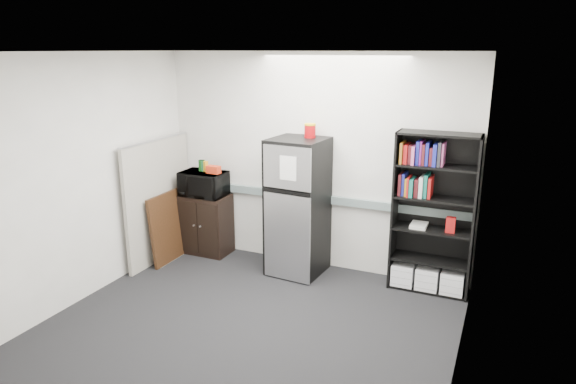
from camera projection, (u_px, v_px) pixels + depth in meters
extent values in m
plane|color=black|center=(250.00, 325.00, 5.24)|extent=(4.00, 4.00, 0.00)
cube|color=silver|center=(313.00, 162.00, 6.42)|extent=(4.00, 0.02, 2.70)
cube|color=silver|center=(468.00, 227.00, 4.10)|extent=(0.02, 3.50, 2.70)
cube|color=silver|center=(87.00, 178.00, 5.66)|extent=(0.02, 3.50, 2.70)
cube|color=white|center=(244.00, 51.00, 4.52)|extent=(4.00, 3.50, 0.02)
cube|color=slate|center=(312.00, 197.00, 6.52)|extent=(3.92, 0.05, 0.10)
cube|color=white|center=(287.00, 145.00, 6.50)|extent=(0.14, 0.00, 0.10)
cube|color=black|center=(395.00, 210.00, 5.95)|extent=(0.02, 0.34, 1.85)
cube|color=black|center=(474.00, 219.00, 5.61)|extent=(0.02, 0.34, 1.85)
cube|color=black|center=(435.00, 210.00, 5.92)|extent=(0.90, 0.02, 1.85)
cube|color=black|center=(440.00, 134.00, 5.53)|extent=(0.90, 0.34, 0.02)
cube|color=black|center=(427.00, 287.00, 6.02)|extent=(0.85, 0.32, 0.03)
cube|color=black|center=(430.00, 260.00, 5.93)|extent=(0.85, 0.32, 0.03)
cube|color=black|center=(432.00, 230.00, 5.83)|extent=(0.85, 0.32, 0.02)
cube|color=black|center=(435.00, 199.00, 5.73)|extent=(0.85, 0.32, 0.02)
cube|color=black|center=(437.00, 166.00, 5.63)|extent=(0.85, 0.32, 0.02)
cube|color=white|center=(404.00, 273.00, 6.09)|extent=(0.25, 0.30, 0.25)
cube|color=white|center=(428.00, 277.00, 5.98)|extent=(0.25, 0.30, 0.25)
cube|color=white|center=(453.00, 281.00, 5.87)|extent=(0.25, 0.30, 0.25)
cube|color=gray|center=(159.00, 201.00, 6.72)|extent=(0.05, 1.30, 1.60)
cube|color=#B2B2B7|center=(155.00, 140.00, 6.50)|extent=(0.06, 1.30, 0.02)
cube|color=black|center=(206.00, 224.00, 7.03)|extent=(0.65, 0.41, 0.82)
cube|color=black|center=(188.00, 227.00, 6.90)|extent=(0.30, 0.01, 0.72)
cube|color=black|center=(208.00, 230.00, 6.78)|extent=(0.30, 0.01, 0.72)
cylinder|color=#B2B2B7|center=(194.00, 225.00, 6.84)|extent=(0.02, 0.02, 0.02)
cylinder|color=#B2B2B7|center=(200.00, 226.00, 6.80)|extent=(0.02, 0.02, 0.02)
imported|color=black|center=(203.00, 184.00, 6.86)|extent=(0.60, 0.41, 0.33)
cube|color=#17522A|center=(202.00, 166.00, 6.84)|extent=(0.07, 0.05, 0.15)
cube|color=#0C370D|center=(202.00, 166.00, 6.84)|extent=(0.08, 0.06, 0.15)
cube|color=orange|center=(205.00, 166.00, 6.82)|extent=(0.08, 0.07, 0.14)
cube|color=red|center=(214.00, 170.00, 6.72)|extent=(0.19, 0.11, 0.10)
cube|color=black|center=(298.00, 208.00, 6.31)|extent=(0.68, 0.68, 1.68)
cube|color=#B2B2B7|center=(287.00, 168.00, 5.86)|extent=(0.61, 0.07, 0.50)
cube|color=#B2B2B7|center=(287.00, 238.00, 6.09)|extent=(0.61, 0.07, 1.07)
cube|color=black|center=(286.00, 192.00, 5.93)|extent=(0.61, 0.05, 0.03)
cube|color=white|center=(288.00, 168.00, 5.84)|extent=(0.21, 0.02, 0.28)
cube|color=black|center=(298.00, 139.00, 6.08)|extent=(0.68, 0.68, 0.02)
cylinder|color=#A3070B|center=(310.00, 131.00, 6.12)|extent=(0.14, 0.14, 0.17)
cylinder|color=gold|center=(310.00, 123.00, 6.09)|extent=(0.14, 0.14, 0.02)
cube|color=black|center=(169.00, 227.00, 6.75)|extent=(0.12, 0.71, 0.92)
cube|color=beige|center=(170.00, 227.00, 6.75)|extent=(0.07, 0.61, 0.78)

